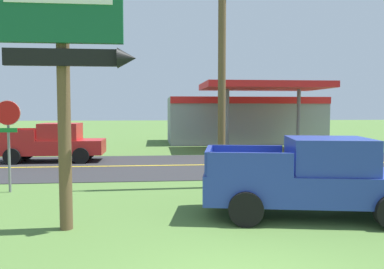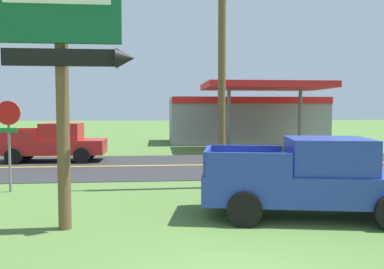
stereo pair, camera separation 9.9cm
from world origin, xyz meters
The scene contains 8 objects.
road_asphalt centered at (0.00, 13.00, 0.01)m, with size 140.00×8.00×0.02m, color #2B2B2D.
road_centre_line centered at (0.00, 13.00, 0.02)m, with size 126.00×0.20×0.01m, color gold.
motel_sign centered at (-3.19, 3.36, 4.54)m, with size 2.89×0.54×6.71m.
stop_sign centered at (-5.93, 7.62, 2.03)m, with size 0.80×0.08×2.95m.
utility_pole centered at (0.98, 7.73, 4.81)m, with size 1.88×0.26×9.02m.
gas_station centered at (5.87, 25.41, 1.94)m, with size 12.00×11.50×4.40m.
pickup_blue_parked_on_lawn centered at (2.60, 3.97, 0.96)m, with size 5.47×2.94×1.96m.
pickup_red_on_road centered at (-6.42, 15.00, 0.96)m, with size 5.20×2.24×1.96m.
Camera 1 is at (-1.28, -5.22, 2.66)m, focal length 36.29 mm.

